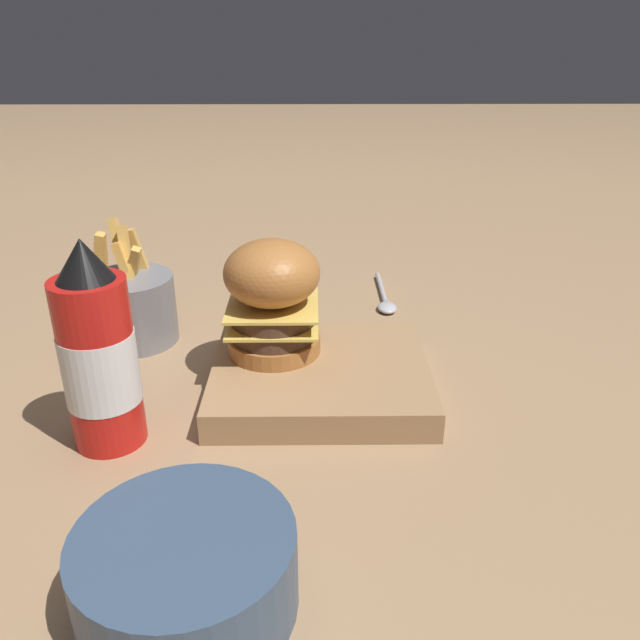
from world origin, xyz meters
name	(u,v)px	position (x,y,z in m)	size (l,w,h in m)	color
ground_plane	(314,364)	(0.00, 0.00, 0.00)	(6.00, 6.00, 0.00)	#9E7A56
serving_board	(320,376)	(-0.01, 0.06, 0.02)	(0.23, 0.20, 0.03)	#A37A51
burger	(272,297)	(0.04, 0.03, 0.10)	(0.10, 0.10, 0.13)	#AD6B33
ketchup_bottle	(99,357)	(0.19, 0.14, 0.09)	(0.07, 0.07, 0.20)	red
fries_basket	(131,307)	(0.22, -0.07, 0.05)	(0.11, 0.11, 0.15)	slate
side_bowl	(186,569)	(0.08, 0.33, 0.03)	(0.14, 0.14, 0.06)	#384C66
spoon	(385,300)	(-0.10, -0.18, 0.01)	(0.03, 0.15, 0.01)	#B2B2B7
ketchup_puddle	(104,392)	(0.22, 0.06, 0.00)	(0.06, 0.06, 0.00)	#B21E14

